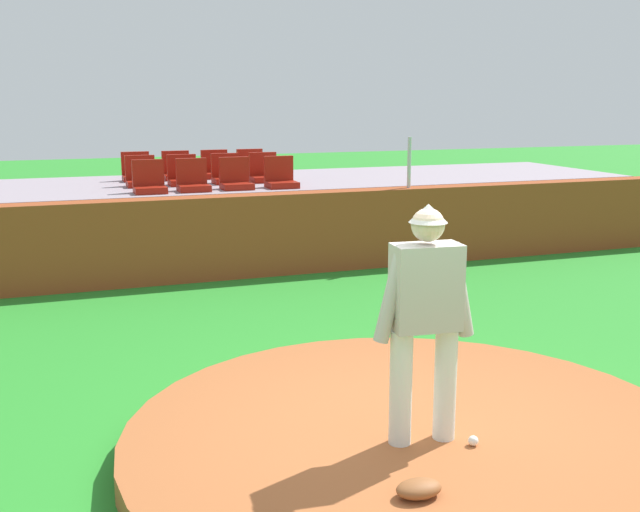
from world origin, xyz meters
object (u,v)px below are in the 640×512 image
stadium_chair_0 (149,183)px  stadium_chair_5 (183,176)px  stadium_chair_6 (227,174)px  stadium_chair_7 (264,173)px  pitcher (425,307)px  stadium_chair_9 (177,171)px  baseball (473,441)px  fielding_glove (419,489)px  stadium_chair_2 (236,179)px  stadium_chair_1 (193,181)px  stadium_chair_8 (136,172)px  stadium_chair_3 (281,178)px  stadium_chair_10 (216,169)px  stadium_chair_4 (141,177)px  stadium_chair_11 (251,168)px

stadium_chair_0 → stadium_chair_5: bearing=-126.8°
stadium_chair_6 → stadium_chair_7: bearing=-178.9°
pitcher → stadium_chair_0: pitcher is taller
stadium_chair_6 → stadium_chair_9: size_ratio=1.00×
stadium_chair_5 → stadium_chair_9: 0.91m
baseball → stadium_chair_5: stadium_chair_5 is taller
fielding_glove → stadium_chair_2: size_ratio=0.60×
stadium_chair_2 → stadium_chair_6: bearing=-93.1°
stadium_chair_1 → stadium_chair_6: bearing=-130.0°
stadium_chair_5 → stadium_chair_7: (1.42, 0.03, 0.00)m
baseball → stadium_chair_7: size_ratio=0.15×
baseball → stadium_chair_2: stadium_chair_2 is taller
stadium_chair_0 → stadium_chair_5: size_ratio=1.00×
stadium_chair_0 → stadium_chair_8: 1.81m
stadium_chair_9 → stadium_chair_2: bearing=110.6°
stadium_chair_0 → stadium_chair_3: same height
stadium_chair_0 → stadium_chair_2: same height
pitcher → stadium_chair_3: bearing=86.4°
stadium_chair_0 → stadium_chair_8: same height
baseball → stadium_chair_3: (0.81, 7.44, 1.11)m
stadium_chair_3 → stadium_chair_10: 1.94m
pitcher → stadium_chair_4: bearing=102.1°
stadium_chair_8 → stadium_chair_9: (0.70, -0.01, 0.00)m
stadium_chair_7 → stadium_chair_10: same height
stadium_chair_9 → stadium_chair_6: bearing=128.2°
stadium_chair_11 → stadium_chair_1: bearing=51.8°
stadium_chair_9 → stadium_chair_4: bearing=50.4°
stadium_chair_10 → stadium_chair_11: 0.66m
stadium_chair_6 → stadium_chair_11: bearing=-126.3°
stadium_chair_1 → stadium_chair_9: same height
baseball → stadium_chair_9: stadium_chair_9 is taller
stadium_chair_0 → stadium_chair_6: 1.67m
fielding_glove → stadium_chair_6: 8.95m
stadium_chair_1 → stadium_chair_5: 0.87m
stadium_chair_6 → stadium_chair_9: 1.14m
stadium_chair_2 → stadium_chair_7: same height
stadium_chair_1 → stadium_chair_4: size_ratio=1.00×
stadium_chair_2 → stadium_chair_3: same height
stadium_chair_10 → stadium_chair_9: bearing=1.8°
stadium_chair_4 → stadium_chair_9: size_ratio=1.00×
stadium_chair_7 → stadium_chair_11: 0.89m
stadium_chair_9 → stadium_chair_11: same height
stadium_chair_11 → stadium_chair_3: bearing=90.8°
fielding_glove → stadium_chair_6: (0.81, 8.85, 1.10)m
stadium_chair_2 → stadium_chair_10: 1.78m
stadium_chair_1 → stadium_chair_9: (0.03, 1.77, 0.00)m
pitcher → stadium_chair_9: bearing=96.9°
stadium_chair_7 → stadium_chair_10: 1.12m
stadium_chair_1 → stadium_chair_2: size_ratio=1.00×
stadium_chair_3 → stadium_chair_7: (-0.02, 0.91, 0.00)m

